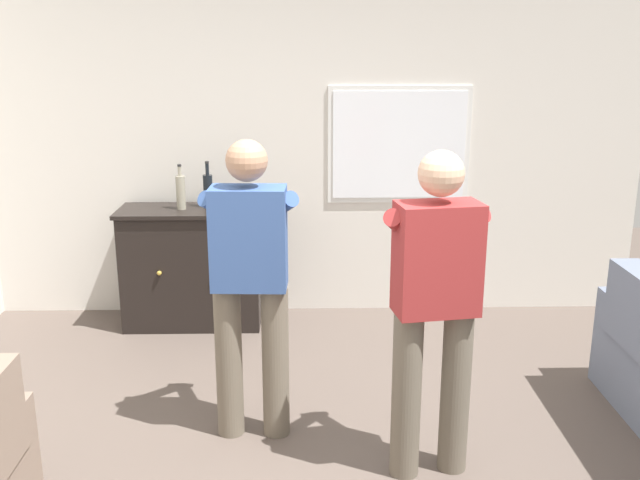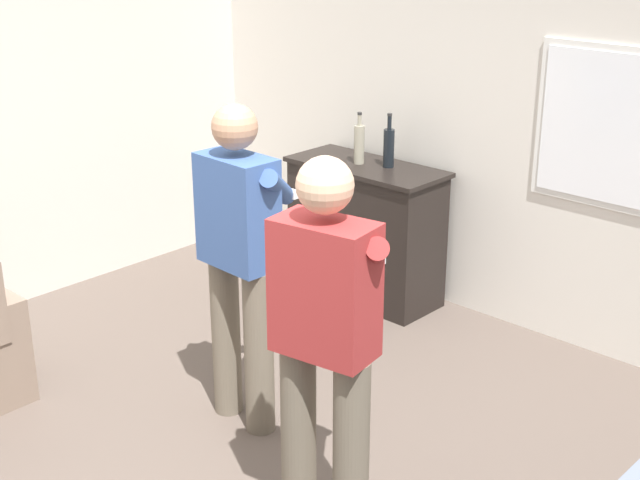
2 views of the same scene
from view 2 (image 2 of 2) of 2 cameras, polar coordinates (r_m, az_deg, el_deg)
wall_back_with_window at (r=5.52m, az=13.50°, el=8.20°), size 5.20×0.15×2.80m
sideboard_cabinet at (r=6.04m, az=2.92°, el=0.60°), size 1.09×0.49×0.93m
bottle_wine_green at (r=5.89m, az=2.52°, el=6.20°), size 0.07×0.07×0.34m
bottle_liquor_amber at (r=5.81m, az=4.43°, el=5.97°), size 0.07×0.07×0.35m
person_standing_left at (r=4.39m, az=-5.09°, el=-0.81°), size 0.56×0.48×1.68m
person_standing_right at (r=3.53m, az=0.40°, el=-6.30°), size 0.55×0.50×1.68m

